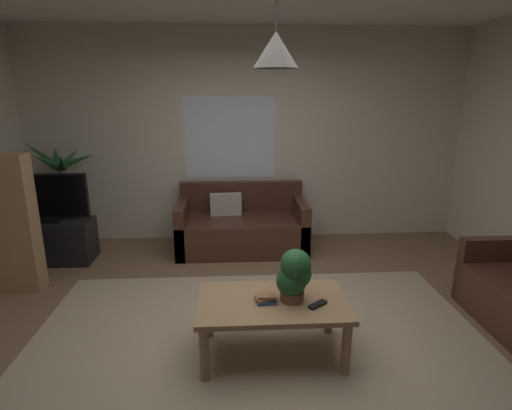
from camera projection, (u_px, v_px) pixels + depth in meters
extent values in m
cube|color=brown|center=(258.00, 337.00, 3.43)|extent=(5.75, 4.90, 0.02)
cube|color=tan|center=(260.00, 350.00, 3.23)|extent=(3.74, 2.70, 0.01)
cube|color=beige|center=(247.00, 137.00, 5.44)|extent=(5.87, 0.06, 2.77)
cube|color=white|center=(230.00, 138.00, 5.40)|extent=(1.19, 0.01, 1.06)
cube|color=#47281E|center=(242.00, 234.00, 5.23)|extent=(1.61, 0.83, 0.42)
cube|color=#47281E|center=(241.00, 196.00, 5.46)|extent=(1.61, 0.12, 0.40)
cube|color=#47281E|center=(183.00, 227.00, 5.16)|extent=(0.12, 0.83, 0.64)
cube|color=#47281E|center=(300.00, 225.00, 5.24)|extent=(0.12, 0.83, 0.64)
cube|color=#B7AD9E|center=(226.00, 204.00, 5.29)|extent=(0.41, 0.15, 0.28)
cube|color=#47281E|center=(500.00, 269.00, 3.94)|extent=(0.83, 0.12, 0.64)
cube|color=#A87F56|center=(273.00, 303.00, 3.08)|extent=(1.12, 0.66, 0.04)
cylinder|color=#A87F56|center=(204.00, 354.00, 2.85)|extent=(0.07, 0.07, 0.42)
cylinder|color=#A87F56|center=(346.00, 349.00, 2.91)|extent=(0.07, 0.07, 0.42)
cylinder|color=#A87F56|center=(209.00, 313.00, 3.37)|extent=(0.07, 0.07, 0.42)
cylinder|color=#A87F56|center=(329.00, 310.00, 3.43)|extent=(0.07, 0.07, 0.42)
cube|color=#2D4C8C|center=(267.00, 301.00, 3.04)|extent=(0.15, 0.12, 0.02)
cube|color=#99663F|center=(265.00, 298.00, 3.05)|extent=(0.17, 0.14, 0.02)
cube|color=#99663F|center=(266.00, 296.00, 3.03)|extent=(0.13, 0.10, 0.02)
cube|color=black|center=(318.00, 305.00, 3.00)|extent=(0.16, 0.14, 0.02)
cylinder|color=brown|center=(292.00, 295.00, 3.07)|extent=(0.18, 0.18, 0.08)
sphere|color=#235B2D|center=(291.00, 281.00, 3.03)|extent=(0.23, 0.23, 0.23)
sphere|color=#235B2D|center=(297.00, 274.00, 3.01)|extent=(0.21, 0.21, 0.21)
sphere|color=#235B2D|center=(296.00, 264.00, 2.99)|extent=(0.23, 0.23, 0.23)
cube|color=black|center=(54.00, 241.00, 4.87)|extent=(0.90, 0.44, 0.50)
cube|color=black|center=(47.00, 196.00, 4.70)|extent=(0.92, 0.05, 0.52)
cube|color=black|center=(46.00, 197.00, 4.67)|extent=(0.88, 0.00, 0.48)
cube|color=black|center=(50.00, 220.00, 4.77)|extent=(0.24, 0.16, 0.04)
cylinder|color=brown|center=(68.00, 234.00, 5.39)|extent=(0.32, 0.32, 0.30)
cylinder|color=brown|center=(63.00, 196.00, 5.25)|extent=(0.05, 0.05, 0.76)
cone|color=#235B2D|center=(77.00, 160.00, 5.12)|extent=(0.50, 0.14, 0.26)
cone|color=#235B2D|center=(70.00, 158.00, 5.24)|extent=(0.28, 0.32, 0.32)
cone|color=#235B2D|center=(56.00, 157.00, 5.24)|extent=(0.24, 0.34, 0.33)
cone|color=#235B2D|center=(41.00, 155.00, 5.13)|extent=(0.50, 0.18, 0.38)
cone|color=#235B2D|center=(46.00, 161.00, 4.95)|extent=(0.23, 0.41, 0.32)
cone|color=#235B2D|center=(62.00, 162.00, 4.93)|extent=(0.28, 0.49, 0.34)
cone|color=#4C4742|center=(276.00, 50.00, 2.60)|extent=(0.29, 0.29, 0.22)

